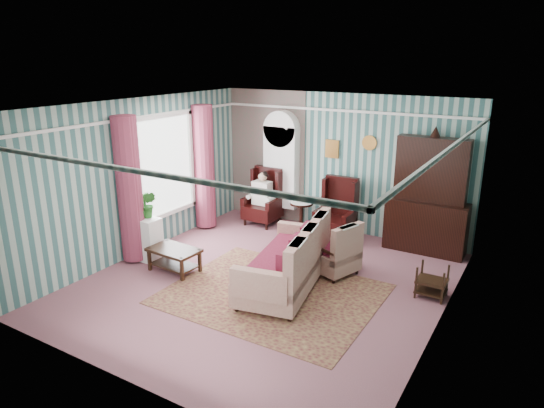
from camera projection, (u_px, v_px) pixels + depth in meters
The scene contains 17 objects.
floor at pixel (266, 282), 8.07m from camera, with size 6.00×6.00×0.00m, color #94565E.
room_shell at pixel (239, 158), 7.92m from camera, with size 5.53×6.02×2.91m.
bookcase at pixel (281, 173), 10.73m from camera, with size 0.80×0.28×2.24m, color silver.
dresser_hutch at pixel (429, 192), 9.02m from camera, with size 1.50×0.56×2.36m, color black.
wingback_left at pixel (262, 197), 10.67m from camera, with size 0.76×0.80×1.25m, color black.
wingback_right at pixel (335, 209), 9.82m from camera, with size 0.76×0.80×1.25m, color black.
seated_woman at pixel (262, 199), 10.68m from camera, with size 0.44×0.40×1.18m, color white, non-canonical shape.
round_side_table at pixel (301, 216), 10.45m from camera, with size 0.50×0.50×0.60m, color black.
nest_table at pixel (432, 281), 7.52m from camera, with size 0.45×0.38×0.54m, color black.
plant_stand at pixel (146, 239), 8.88m from camera, with size 0.55×0.35×0.80m, color white.
rug at pixel (273, 294), 7.67m from camera, with size 3.20×2.60×0.01m, color #48181C.
sofa at pixel (284, 257), 7.75m from camera, with size 2.22×1.01×1.08m, color beige.
floral_armchair at pixel (334, 247), 8.28m from camera, with size 0.78×0.71×0.96m, color beige.
coffee_table at pixel (174, 260), 8.43m from camera, with size 0.89×0.55×0.42m, color black.
potted_plant_a at pixel (140, 209), 8.67m from camera, with size 0.33×0.29×0.37m, color #1E581B.
potted_plant_b at pixel (149, 205), 8.72m from camera, with size 0.27×0.22×0.49m, color #1A551D.
potted_plant_c at pixel (144, 205), 8.82m from camera, with size 0.24×0.24×0.43m, color #235A1C.
Camera 1 is at (3.83, -6.24, 3.64)m, focal length 32.00 mm.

